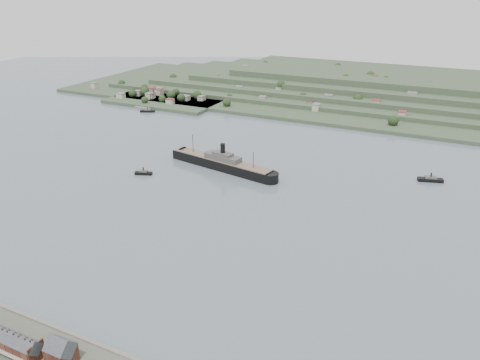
% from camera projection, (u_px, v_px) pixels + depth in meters
% --- Properties ---
extents(ground, '(1400.00, 1400.00, 0.00)m').
position_uv_depth(ground, '(202.00, 203.00, 346.10)').
color(ground, slate).
rests_on(ground, ground).
extents(gabled_building, '(10.40, 10.18, 14.09)m').
position_uv_depth(gabled_building, '(61.00, 352.00, 196.21)').
color(gabled_building, '#401D17').
rests_on(gabled_building, ground).
extents(far_peninsula, '(760.00, 309.00, 30.00)m').
position_uv_depth(far_peninsula, '(360.00, 88.00, 655.38)').
color(far_peninsula, '#374931').
rests_on(far_peninsula, ground).
extents(steamship, '(115.41, 33.04, 27.85)m').
position_uv_depth(steamship, '(218.00, 162.00, 408.52)').
color(steamship, black).
rests_on(steamship, ground).
extents(tugboat, '(15.12, 8.67, 6.60)m').
position_uv_depth(tugboat, '(144.00, 173.00, 395.52)').
color(tugboat, black).
rests_on(tugboat, ground).
extents(ferry_west, '(18.38, 11.98, 6.72)m').
position_uv_depth(ferry_west, '(147.00, 111.00, 582.55)').
color(ferry_west, black).
rests_on(ferry_west, ground).
extents(ferry_east, '(20.87, 10.87, 7.54)m').
position_uv_depth(ferry_east, '(430.00, 179.00, 382.04)').
color(ferry_east, black).
rests_on(ferry_east, ground).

